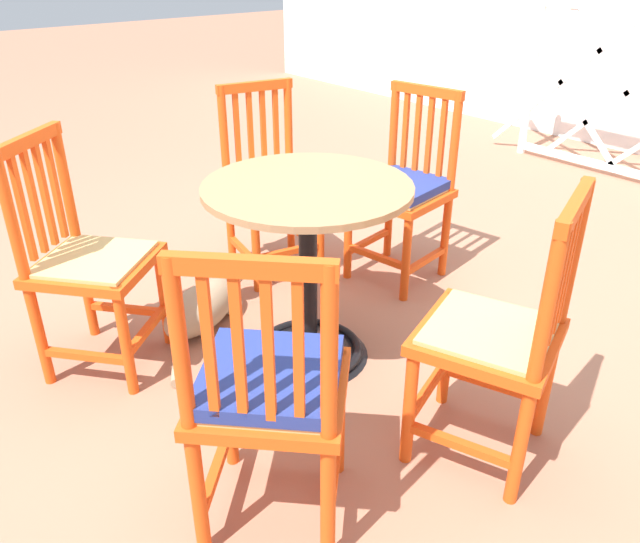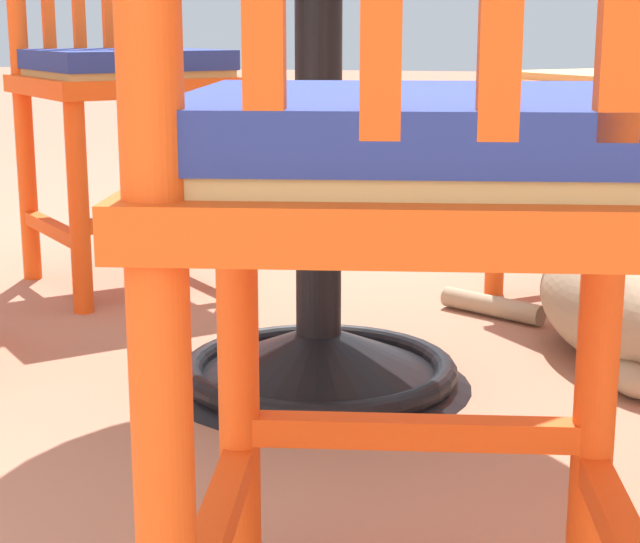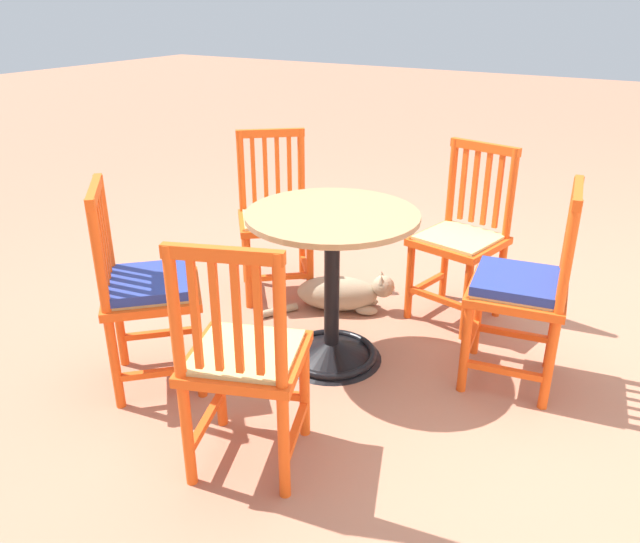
% 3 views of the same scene
% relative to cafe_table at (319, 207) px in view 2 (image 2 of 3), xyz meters
% --- Properties ---
extents(ground_plane, '(24.00, 24.00, 0.00)m').
position_rel_cafe_table_xyz_m(ground_plane, '(-0.11, 0.03, -0.28)').
color(ground_plane, '#A36B51').
extents(cafe_table, '(0.76, 0.76, 0.73)m').
position_rel_cafe_table_xyz_m(cafe_table, '(0.00, 0.00, 0.00)').
color(cafe_table, black).
rests_on(cafe_table, ground_plane).
extents(orange_chair_near_fence, '(0.56, 0.56, 0.91)m').
position_rel_cafe_table_xyz_m(orange_chair_near_fence, '(-0.49, -0.65, 0.15)').
color(orange_chair_near_fence, '#E04C14').
rests_on(orange_chair_near_fence, ground_plane).
extents(orange_chair_facing_out, '(0.57, 0.57, 0.91)m').
position_rel_cafe_table_xyz_m(orange_chair_facing_out, '(0.56, -0.58, 0.16)').
color(orange_chair_facing_out, '#E04C14').
rests_on(orange_chair_facing_out, ground_plane).
extents(orange_chair_at_corner, '(0.46, 0.46, 0.91)m').
position_rel_cafe_table_xyz_m(orange_chair_at_corner, '(-0.26, 0.78, 0.16)').
color(orange_chair_at_corner, '#E04C14').
rests_on(orange_chair_at_corner, ground_plane).
extents(tabby_cat, '(0.51, 0.61, 0.23)m').
position_rel_cafe_table_xyz_m(tabby_cat, '(-0.47, -0.19, -0.19)').
color(tabby_cat, '#9E896B').
rests_on(tabby_cat, ground_plane).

